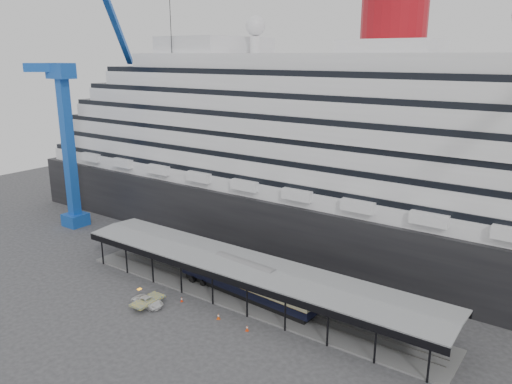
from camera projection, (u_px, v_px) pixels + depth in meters
The scene contains 9 objects.
ground at pixel (225, 313), 65.29m from camera, with size 200.00×200.00×0.00m, color #333336.
cruise_ship at pixel (341, 141), 85.51m from camera, with size 130.00×30.00×43.90m.
platform_canopy at pixel (248, 283), 68.59m from camera, with size 56.00×9.18×5.30m.
crane_blue at pixel (72, 125), 93.56m from camera, with size 22.63×19.19×47.60m.
port_truck at pixel (148, 302), 66.91m from camera, with size 2.11×4.58×1.27m, color silver.
pullman_carriage at pixel (245, 280), 68.78m from camera, with size 22.74×4.61×22.17m.
traffic_cone_left at pixel (182, 299), 68.20m from camera, with size 0.41×0.41×0.69m.
traffic_cone_mid at pixel (247, 328), 60.96m from camera, with size 0.51×0.51×0.78m.
traffic_cone_right at pixel (218, 316), 63.67m from camera, with size 0.55×0.55×0.81m.
Camera 1 is at (37.37, -45.48, 32.65)m, focal length 35.00 mm.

